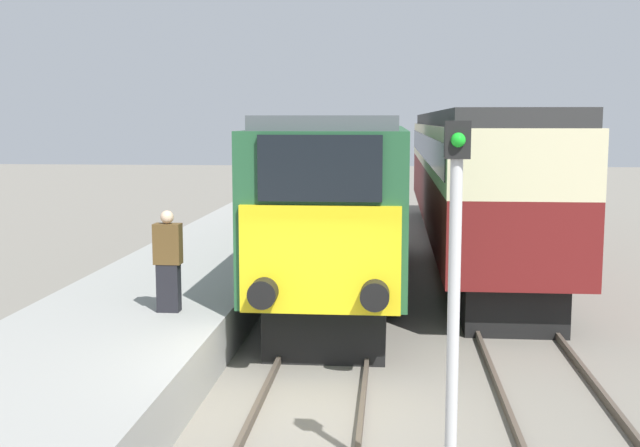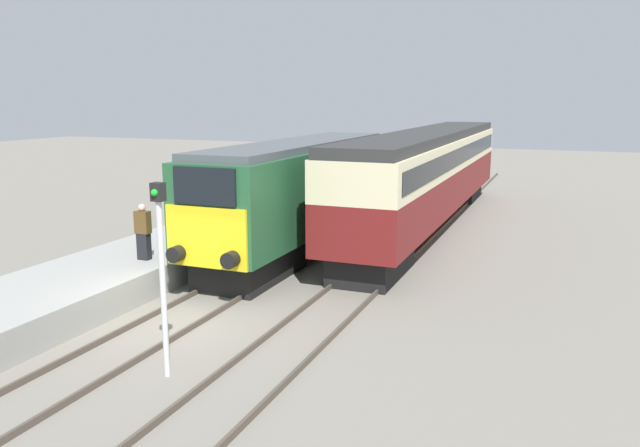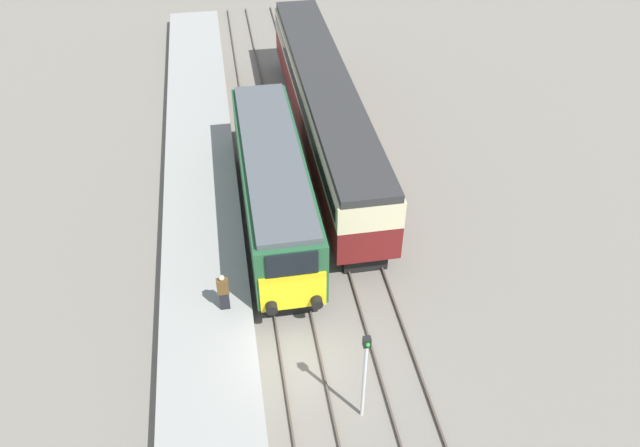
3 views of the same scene
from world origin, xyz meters
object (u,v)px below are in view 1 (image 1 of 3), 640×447
object	(u,v)px
person_on_platform	(168,262)
signal_post	(454,287)
locomotive	(344,197)
passenger_carriage	(469,167)

from	to	relation	value
person_on_platform	signal_post	distance (m)	6.54
locomotive	signal_post	distance (m)	10.70
passenger_carriage	signal_post	size ratio (longest dim) A/B	5.32
locomotive	signal_post	bearing A→B (deg)	-80.86
locomotive	passenger_carriage	world-z (taller)	passenger_carriage
passenger_carriage	locomotive	bearing A→B (deg)	-118.32
person_on_platform	signal_post	world-z (taller)	signal_post
passenger_carriage	person_on_platform	size ratio (longest dim) A/B	12.55
locomotive	passenger_carriage	size ratio (longest dim) A/B	0.61
passenger_carriage	signal_post	distance (m)	16.96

